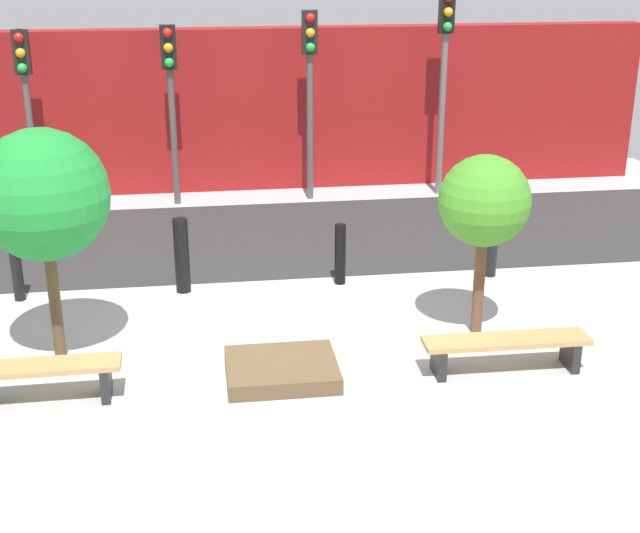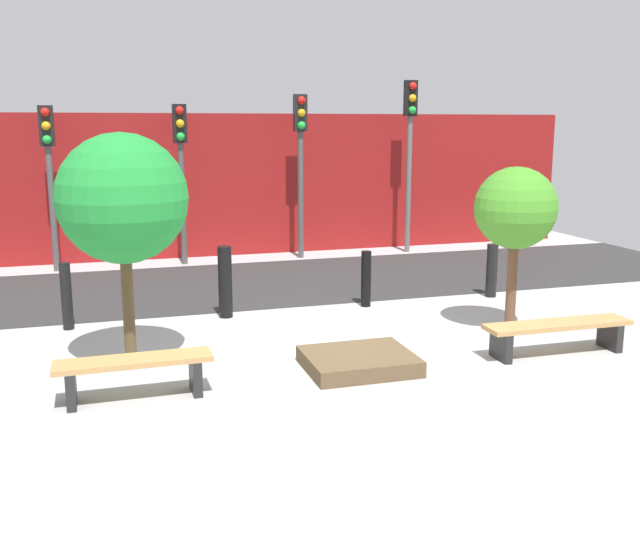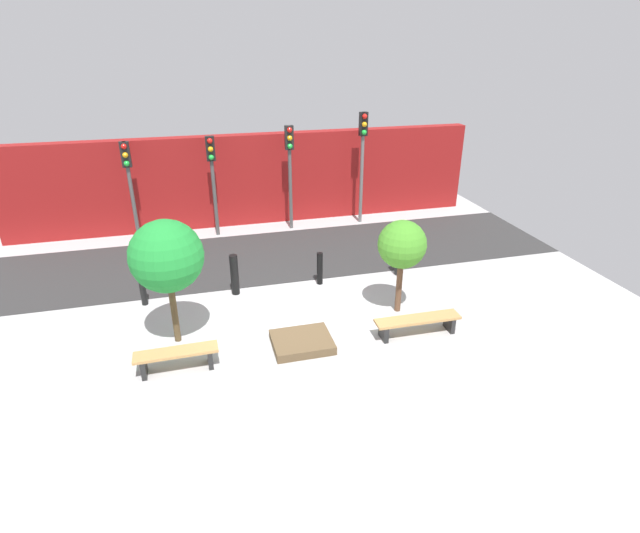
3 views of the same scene
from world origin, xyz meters
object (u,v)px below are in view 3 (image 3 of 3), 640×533
Objects in this scene: bollard_right at (398,260)px; tree_behind_left_bench at (166,257)px; planter_bed at (302,342)px; traffic_light_west at (129,174)px; bench_left at (177,356)px; bollard_left at (235,275)px; traffic_light_east at (363,148)px; bollard_center at (320,268)px; tree_behind_right_bench at (402,245)px; bollard_far_left at (142,287)px; traffic_light_mid_east at (290,159)px; traffic_light_mid_west at (212,168)px; bench_right at (417,322)px.

tree_behind_left_bench is at bearing -162.53° from bollard_right.
traffic_light_west is (-3.83, 7.27, 2.17)m from planter_bed.
bollard_right is at bearing 25.71° from bench_left.
bollard_left is 0.34× the size of traffic_light_west.
bollard_center is at bearing -121.10° from traffic_light_east.
tree_behind_right_bench is at bearing -100.72° from traffic_light_east.
bollard_far_left reaches higher than bollard_center.
planter_bed is at bearing 3.53° from bench_left.
tree_behind_right_bench is 6.53m from traffic_light_mid_east.
traffic_light_mid_east is at bearing 115.80° from bollard_right.
planter_bed is at bearing -39.48° from bollard_far_left.
traffic_light_mid_west reaches higher than tree_behind_left_bench.
bench_right is at bearing -104.86° from bollard_right.
bench_left is 5.25m from bench_right.
traffic_light_mid_east is (3.90, 7.47, 2.12)m from bench_left.
traffic_light_mid_west is (-2.42, 4.45, 1.84)m from bollard_center.
bollard_left is at bearing -118.52° from traffic_light_mid_east.
traffic_light_mid_east reaches higher than traffic_light_west.
traffic_light_east reaches higher than traffic_light_mid_east.
tree_behind_left_bench is 0.73× the size of traffic_light_east.
tree_behind_right_bench is 7.48m from traffic_light_mid_west.
traffic_light_west is 2.55m from traffic_light_mid_west.
traffic_light_mid_west is at bearing 64.20° from bollard_far_left.
traffic_light_west is at bearing 148.48° from bollard_right.
traffic_light_mid_east reaches higher than bollard_far_left.
traffic_light_mid_west is at bearing 78.94° from bench_left.
traffic_light_east is (1.20, 7.47, 2.34)m from bench_right.
bench_left is 0.84× the size of bench_right.
bench_left is 0.71× the size of tree_behind_right_bench.
bollard_center is at bearing 26.82° from tree_behind_left_bench.
traffic_light_west is (-6.45, 7.47, 1.96)m from bench_right.
bollard_far_left is (-6.05, 3.02, 0.17)m from bench_right.
bollard_center is 1.00× the size of bollard_right.
bench_right is at bearing -90.00° from tree_behind_right_bench.
bollard_left is at bearing 112.03° from planter_bed.
tree_behind_left_bench reaches higher than bollard_far_left.
bollard_right reaches higher than bench_right.
traffic_light_mid_east is (3.90, 6.35, 0.40)m from tree_behind_left_bench.
tree_behind_left_bench is (-2.62, 0.92, 1.94)m from planter_bed.
bollard_far_left is 0.89× the size of bollard_left.
bench_right is 2.02× the size of bollard_far_left.
tree_behind_right_bench is at bearing 11.20° from bench_left.
bench_left is 1.52× the size of bollard_left.
bollard_far_left is at bearing 112.84° from tree_behind_left_bench.
bench_right is at bearing -99.14° from traffic_light_east.
traffic_light_mid_west is at bearing 136.59° from bollard_right.
planter_bed is at bearing -67.97° from bollard_left.
tree_behind_right_bench is at bearing -52.10° from bollard_center.
tree_behind_left_bench is at bearing 160.71° from planter_bed.
tree_behind_right_bench is 2.44m from bollard_right.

